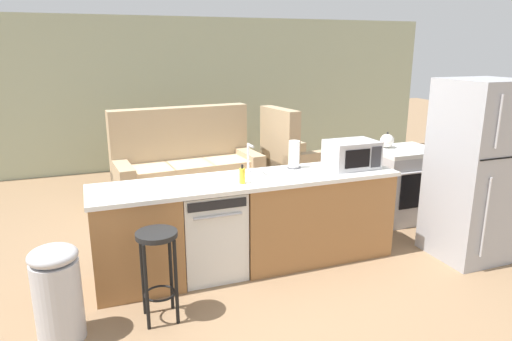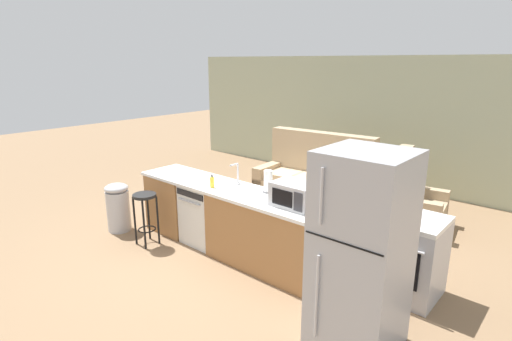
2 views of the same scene
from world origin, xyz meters
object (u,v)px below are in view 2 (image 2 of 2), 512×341
trash_bin (118,207)px  armchair (410,204)px  refrigerator (361,252)px  kettle (399,202)px  microwave (295,195)px  paper_towel_roll (268,182)px  couch (315,182)px  soap_bottle (212,182)px  bar_stool (145,208)px  stove_range (405,255)px  dishwasher (207,214)px

trash_bin → armchair: size_ratio=0.62×
trash_bin → refrigerator: bearing=1.0°
kettle → trash_bin: kettle is taller
microwave → paper_towel_roll: paper_towel_roll is taller
couch → soap_bottle: bearing=-90.0°
microwave → bar_stool: microwave is taller
refrigerator → trash_bin: size_ratio=2.44×
refrigerator → trash_bin: 3.94m
refrigerator → soap_bottle: bearing=170.0°
stove_range → bar_stool: size_ratio=1.22×
dishwasher → kettle: size_ratio=4.10×
couch → armchair: size_ratio=1.72×
bar_stool → kettle: bearing=23.3°
kettle → trash_bin: size_ratio=0.28×
kettle → couch: couch is taller
refrigerator → soap_bottle: refrigerator is taller
bar_stool → couch: size_ratio=0.36×
paper_towel_roll → refrigerator: bearing=-24.3°
soap_bottle → kettle: size_ratio=0.86×
refrigerator → trash_bin: bearing=-179.0°
refrigerator → paper_towel_roll: 1.81m
dishwasher → kettle: bearing=15.6°
microwave → couch: 2.73m
microwave → kettle: size_ratio=2.44×
stove_range → couch: bearing=142.2°
stove_range → bar_stool: bearing=-159.9°
couch → armchair: couch is taller
stove_range → soap_bottle: (-2.32, -0.69, 0.52)m
kettle → armchair: size_ratio=0.17×
refrigerator → stove_range: bearing=90.0°
stove_range → paper_towel_roll: bearing=-167.9°
paper_towel_roll → trash_bin: paper_towel_roll is taller
dishwasher → stove_range: (2.60, 0.55, 0.03)m
stove_range → armchair: 2.01m
stove_range → paper_towel_roll: (-1.65, -0.35, 0.59)m
soap_bottle → couch: 2.56m
stove_range → couch: 2.94m
couch → dishwasher: bearing=-96.8°
refrigerator → soap_bottle: size_ratio=10.25×
microwave → paper_towel_roll: 0.59m
armchair → microwave: bearing=-100.5°
kettle → couch: size_ratio=0.10×
dishwasher → microwave: bearing=-0.1°
trash_bin → armchair: armchair is taller
stove_range → bar_stool: 3.38m
stove_range → bar_stool: (-3.17, -1.16, 0.08)m
armchair → bar_stool: bearing=-129.5°
refrigerator → bar_stool: 3.20m
soap_bottle → trash_bin: 1.76m
couch → armchair: bearing=3.4°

